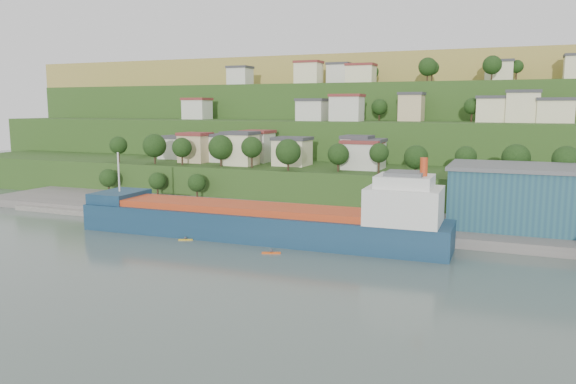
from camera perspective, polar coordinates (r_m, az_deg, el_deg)
The scene contains 10 objects.
ground at distance 106.29m, azimuth -3.57°, elevation -5.82°, with size 500.00×500.00×0.00m, color #47564E.
quay at distance 125.89m, azimuth 10.35°, elevation -3.67°, with size 220.00×26.00×4.00m, color slate.
pebble_beach at distance 154.45m, azimuth -18.52°, elevation -1.70°, with size 40.00×18.00×2.40m, color slate.
hillside at distance 266.35m, azimuth 12.54°, elevation 2.73°, with size 360.00×211.06×96.00m.
cargo_ship_near at distance 113.29m, azimuth -2.04°, elevation -3.26°, with size 77.41×14.09×19.83m.
warehouse at distance 124.39m, azimuth 23.16°, elevation -0.42°, with size 31.13×19.22×12.80m.
caravan at distance 153.02m, azimuth -16.93°, elevation -0.71°, with size 6.30×2.62×2.94m, color silver.
dinghy at distance 148.86m, azimuth -17.22°, elevation -1.40°, with size 3.75×1.41×0.75m, color silver.
kayak_orange at distance 103.06m, azimuth -1.72°, elevation -6.13°, with size 3.46×1.86×0.87m.
kayak_yellow at distance 115.00m, azimuth -10.37°, elevation -4.73°, with size 2.79×1.65×0.71m.
Camera 1 is at (45.28, -92.45, 26.49)m, focal length 35.00 mm.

